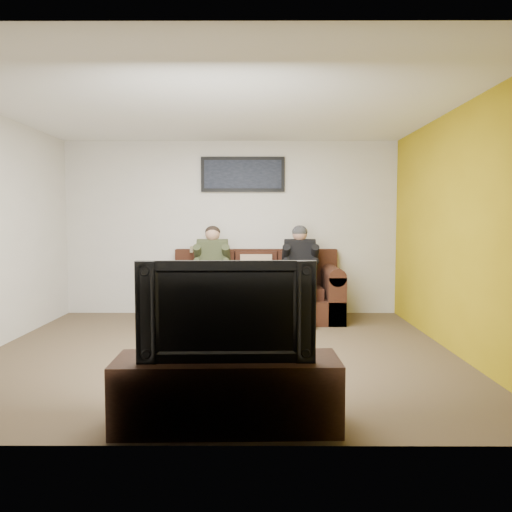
{
  "coord_description": "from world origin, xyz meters",
  "views": [
    {
      "loc": [
        0.4,
        -5.29,
        1.42
      ],
      "look_at": [
        0.38,
        1.2,
        0.95
      ],
      "focal_mm": 35.0,
      "sensor_mm": 36.0,
      "label": 1
    }
  ],
  "objects_px": {
    "person_right": "(301,267)",
    "sofa": "(256,293)",
    "television": "(227,309)",
    "cat": "(251,280)",
    "framed_poster": "(243,174)",
    "person_left": "(212,267)",
    "tv_stand": "(227,392)"
  },
  "relations": [
    {
      "from": "sofa",
      "to": "television",
      "type": "distance_m",
      "value": 3.82
    },
    {
      "from": "framed_poster",
      "to": "tv_stand",
      "type": "xyz_separation_m",
      "value": [
        0.01,
        -4.17,
        -1.86
      ]
    },
    {
      "from": "cat",
      "to": "person_right",
      "type": "bearing_deg",
      "value": -1.77
    },
    {
      "from": "tv_stand",
      "to": "cat",
      "type": "bearing_deg",
      "value": 86.64
    },
    {
      "from": "sofa",
      "to": "framed_poster",
      "type": "distance_m",
      "value": 1.78
    },
    {
      "from": "person_right",
      "to": "tv_stand",
      "type": "distance_m",
      "value": 3.71
    },
    {
      "from": "person_right",
      "to": "framed_poster",
      "type": "distance_m",
      "value": 1.67
    },
    {
      "from": "television",
      "to": "person_right",
      "type": "bearing_deg",
      "value": 75.86
    },
    {
      "from": "person_left",
      "to": "person_right",
      "type": "bearing_deg",
      "value": 0.02
    },
    {
      "from": "person_right",
      "to": "television",
      "type": "relative_size",
      "value": 1.14
    },
    {
      "from": "sofa",
      "to": "cat",
      "type": "xyz_separation_m",
      "value": [
        -0.07,
        -0.18,
        0.21
      ]
    },
    {
      "from": "sofa",
      "to": "framed_poster",
      "type": "relative_size",
      "value": 1.92
    },
    {
      "from": "person_right",
      "to": "television",
      "type": "height_order",
      "value": "person_right"
    },
    {
      "from": "cat",
      "to": "framed_poster",
      "type": "relative_size",
      "value": 0.53
    },
    {
      "from": "person_right",
      "to": "television",
      "type": "bearing_deg",
      "value": -102.72
    },
    {
      "from": "television",
      "to": "framed_poster",
      "type": "bearing_deg",
      "value": 88.75
    },
    {
      "from": "sofa",
      "to": "person_right",
      "type": "distance_m",
      "value": 0.76
    },
    {
      "from": "person_right",
      "to": "cat",
      "type": "relative_size",
      "value": 2.04
    },
    {
      "from": "sofa",
      "to": "person_right",
      "type": "xyz_separation_m",
      "value": [
        0.62,
        -0.2,
        0.39
      ]
    },
    {
      "from": "person_right",
      "to": "sofa",
      "type": "bearing_deg",
      "value": 161.99
    },
    {
      "from": "television",
      "to": "sofa",
      "type": "bearing_deg",
      "value": 85.74
    },
    {
      "from": "cat",
      "to": "tv_stand",
      "type": "relative_size",
      "value": 0.43
    },
    {
      "from": "person_left",
      "to": "cat",
      "type": "height_order",
      "value": "person_left"
    },
    {
      "from": "cat",
      "to": "person_left",
      "type": "bearing_deg",
      "value": -177.77
    },
    {
      "from": "person_left",
      "to": "person_right",
      "type": "xyz_separation_m",
      "value": [
        1.24,
        0.0,
        0.0
      ]
    },
    {
      "from": "cat",
      "to": "television",
      "type": "relative_size",
      "value": 0.56
    },
    {
      "from": "sofa",
      "to": "tv_stand",
      "type": "distance_m",
      "value": 3.79
    },
    {
      "from": "person_left",
      "to": "cat",
      "type": "xyz_separation_m",
      "value": [
        0.56,
        0.02,
        -0.18
      ]
    },
    {
      "from": "sofa",
      "to": "person_left",
      "type": "distance_m",
      "value": 0.76
    },
    {
      "from": "cat",
      "to": "tv_stand",
      "type": "bearing_deg",
      "value": -91.94
    },
    {
      "from": "person_left",
      "to": "television",
      "type": "relative_size",
      "value": 1.14
    },
    {
      "from": "cat",
      "to": "television",
      "type": "xyz_separation_m",
      "value": [
        -0.12,
        -3.61,
        0.24
      ]
    }
  ]
}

